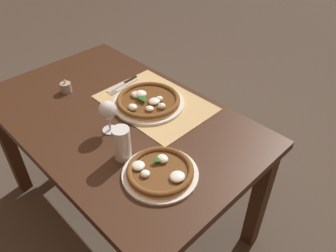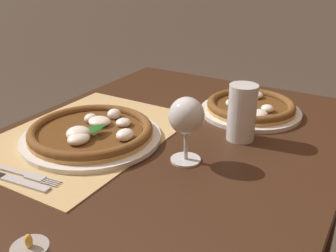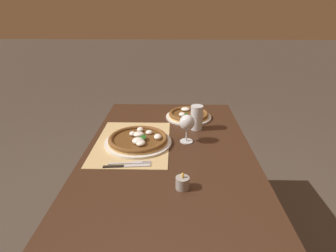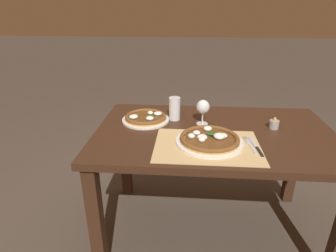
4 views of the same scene
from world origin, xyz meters
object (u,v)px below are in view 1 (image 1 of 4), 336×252
(pizza_near, at_px, (148,101))
(pint_glass, at_px, (122,144))
(knife, at_px, (122,84))
(votive_candle, at_px, (66,88))
(pizza_far, at_px, (160,172))
(wine_glass, at_px, (108,111))
(fork, at_px, (124,87))

(pizza_near, distance_m, pint_glass, 0.38)
(knife, height_order, votive_candle, votive_candle)
(pizza_far, distance_m, pint_glass, 0.19)
(pint_glass, distance_m, votive_candle, 0.60)
(pizza_near, bearing_deg, pizza_far, 143.43)
(pint_glass, bearing_deg, wine_glass, -20.44)
(votive_candle, bearing_deg, pizza_near, -150.24)
(wine_glass, xyz_separation_m, knife, (0.27, -0.28, -0.10))
(pint_glass, bearing_deg, pizza_near, -57.68)
(knife, relative_size, votive_candle, 2.99)
(knife, bearing_deg, pizza_near, 173.97)
(pizza_near, distance_m, knife, 0.24)
(knife, distance_m, votive_candle, 0.29)
(pizza_near, bearing_deg, knife, -6.03)
(knife, bearing_deg, pizza_far, 153.52)
(wine_glass, relative_size, pint_glass, 1.07)
(wine_glass, bearing_deg, fork, -48.49)
(pizza_far, bearing_deg, fork, -26.68)
(pizza_near, height_order, pint_glass, pint_glass)
(pizza_far, height_order, knife, pizza_far)
(pint_glass, bearing_deg, fork, -39.03)
(wine_glass, bearing_deg, knife, -46.55)
(wine_glass, bearing_deg, pint_glass, 159.56)
(pizza_near, distance_m, wine_glass, 0.27)
(wine_glass, distance_m, knife, 0.40)
(wine_glass, xyz_separation_m, votive_candle, (0.42, -0.03, -0.08))
(pint_glass, height_order, votive_candle, pint_glass)
(pizza_far, bearing_deg, pint_glass, 11.70)
(wine_glass, relative_size, votive_candle, 2.15)
(pizza_near, distance_m, fork, 0.21)
(pizza_near, distance_m, pizza_far, 0.48)
(pint_glass, relative_size, votive_candle, 2.01)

